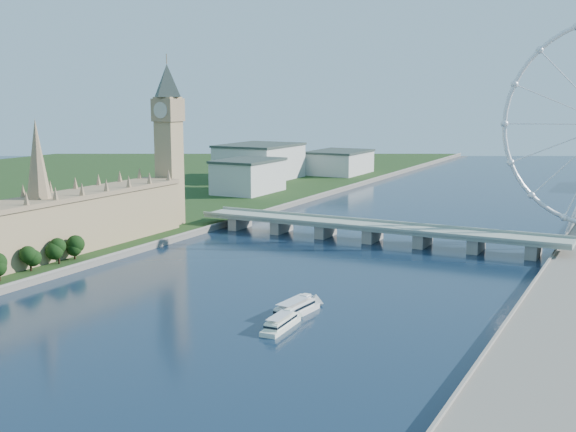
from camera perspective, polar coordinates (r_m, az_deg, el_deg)
The scene contains 6 objects.
parliament_range at distance 382.14m, azimuth -18.93°, elevation -0.89°, with size 24.00×200.00×70.00m.
big_ben at distance 457.82m, azimuth -9.44°, elevation 7.21°, with size 20.02×20.02×110.00m.
westminster_bridge at distance 422.47m, azimuth 6.71°, elevation -1.10°, with size 220.00×22.00×9.50m.
city_skyline at distance 661.17m, azimuth 17.95°, elevation 3.26°, with size 505.00×280.00×32.00m.
tour_boat_near at distance 282.12m, azimuth 0.52°, elevation -7.86°, with size 7.65×29.93×6.61m, color silver, non-canonical shape.
tour_boat_far at distance 266.84m, azimuth -0.57°, elevation -8.89°, with size 6.60×26.03×5.71m, color white, non-canonical shape.
Camera 1 is at (145.03, -89.05, 84.68)m, focal length 45.00 mm.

